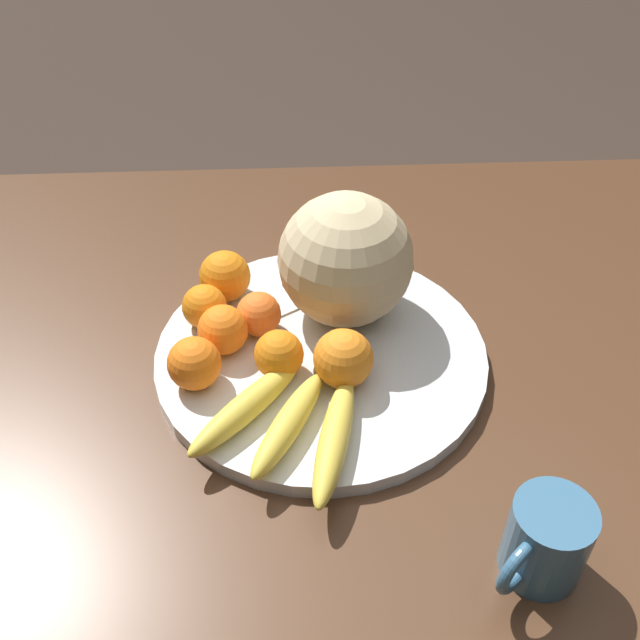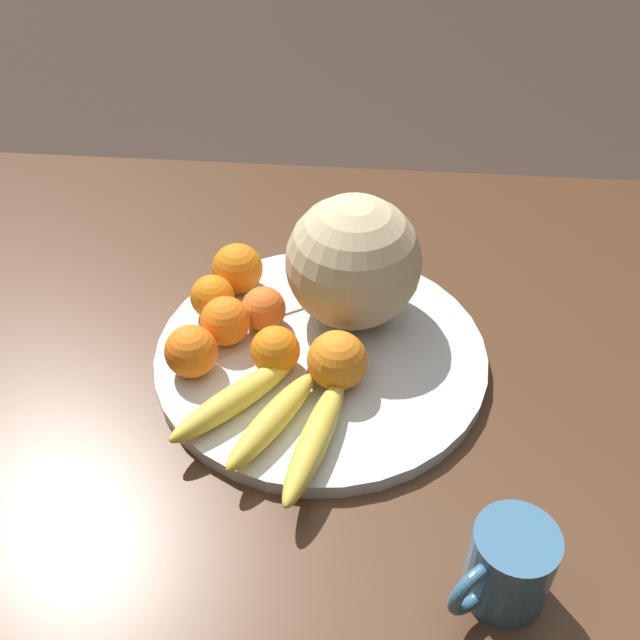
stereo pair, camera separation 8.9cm
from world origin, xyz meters
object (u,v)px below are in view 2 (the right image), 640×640
object	(u,v)px
orange_side_extra	(264,309)
ceramic_mug	(507,567)
orange_front_right	(191,351)
orange_top_small	(225,321)
produce_tag	(287,304)
orange_back_right	(212,297)
banana_bunch	(275,418)
kitchen_table	(319,432)
orange_front_left	(237,269)
melon	(353,262)
fruit_bowl	(320,355)
orange_back_left	(337,360)
orange_mid_center	(275,350)

from	to	relation	value
orange_side_extra	ceramic_mug	xyz separation A→B (m)	(0.27, -0.33, -0.00)
orange_front_right	orange_top_small	distance (m)	0.06
orange_top_small	produce_tag	xyz separation A→B (m)	(0.07, 0.07, -0.03)
orange_back_right	ceramic_mug	bearing A→B (deg)	-45.88
banana_bunch	ceramic_mug	distance (m)	0.29
kitchen_table	orange_front_right	size ratio (longest dim) A/B	21.40
orange_front_left	produce_tag	size ratio (longest dim) A/B	0.71
melon	banana_bunch	size ratio (longest dim) A/B	0.77
kitchen_table	melon	xyz separation A→B (m)	(0.03, 0.11, 0.20)
orange_top_small	produce_tag	bearing A→B (deg)	46.90
fruit_bowl	orange_back_left	bearing A→B (deg)	-64.56
kitchen_table	melon	world-z (taller)	melon
produce_tag	orange_front_left	bearing A→B (deg)	125.77
orange_back_right	produce_tag	size ratio (longest dim) A/B	0.60
kitchen_table	melon	bearing A→B (deg)	72.51
melon	orange_front_right	world-z (taller)	melon
orange_front_left	orange_top_small	size ratio (longest dim) A/B	1.09
orange_top_small	fruit_bowl	bearing A→B (deg)	-4.42
melon	orange_back_right	size ratio (longest dim) A/B	2.98
kitchen_table	orange_mid_center	size ratio (longest dim) A/B	22.87
orange_mid_center	orange_back_left	distance (m)	0.08
melon	orange_front_left	size ratio (longest dim) A/B	2.50
melon	banana_bunch	bearing A→B (deg)	-110.24
orange_front_right	orange_back_right	size ratio (longest dim) A/B	1.11
melon	banana_bunch	distance (m)	0.22
kitchen_table	orange_top_small	size ratio (longest dim) A/B	21.85
orange_front_right	orange_side_extra	distance (m)	0.11
orange_front_left	produce_tag	bearing A→B (deg)	-22.71
orange_top_small	ceramic_mug	bearing A→B (deg)	-43.96
ceramic_mug	orange_front_right	bearing A→B (deg)	144.45
banana_bunch	orange_side_extra	bearing A→B (deg)	-140.17
produce_tag	orange_side_extra	bearing A→B (deg)	-151.75
kitchen_table	orange_front_left	distance (m)	0.24
orange_back_left	orange_back_right	bearing A→B (deg)	147.18
orange_mid_center	orange_back_right	distance (m)	0.13
melon	orange_front_left	distance (m)	0.17
melon	orange_front_left	xyz separation A→B (m)	(-0.15, 0.04, -0.05)
melon	orange_back_left	distance (m)	0.13
ceramic_mug	banana_bunch	bearing A→B (deg)	144.82
kitchen_table	banana_bunch	size ratio (longest dim) A/B	6.15
fruit_bowl	orange_front_left	distance (m)	0.17
orange_back_right	orange_side_extra	size ratio (longest dim) A/B	1.00
banana_bunch	orange_mid_center	bearing A→B (deg)	-145.38
kitchen_table	orange_side_extra	world-z (taller)	orange_side_extra
orange_front_left	orange_back_left	bearing A→B (deg)	-48.29
orange_front_right	orange_mid_center	size ratio (longest dim) A/B	1.07
orange_mid_center	orange_top_small	bearing A→B (deg)	147.13
orange_front_right	ceramic_mug	bearing A→B (deg)	-35.55
orange_back_left	produce_tag	distance (m)	0.16
fruit_bowl	ceramic_mug	size ratio (longest dim) A/B	4.10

